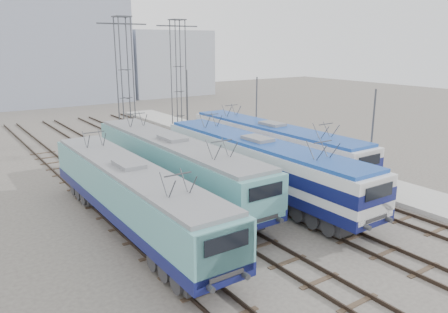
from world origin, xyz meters
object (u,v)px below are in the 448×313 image
at_px(locomotive_center_left, 175,163).
at_px(catenary_tower_east, 179,75).
at_px(safety_cone, 390,193).
at_px(locomotive_far_right, 273,143).
at_px(mast_front, 371,143).
at_px(locomotive_center_right, 259,162).
at_px(mast_mid, 256,118).
at_px(catenary_tower_west, 125,80).
at_px(mast_rear, 187,103).
at_px(locomotive_far_left, 132,193).

relative_size(locomotive_center_left, catenary_tower_east, 1.56).
bearing_deg(catenary_tower_east, safety_cone, -85.20).
height_order(locomotive_far_right, mast_front, mast_front).
bearing_deg(locomotive_center_right, mast_mid, 52.49).
bearing_deg(catenary_tower_east, catenary_tower_west, -162.90).
height_order(mast_front, mast_rear, same).
bearing_deg(locomotive_center_right, catenary_tower_east, 76.91).
relative_size(locomotive_center_left, locomotive_center_right, 1.01).
relative_size(locomotive_center_left, mast_mid, 2.67).
bearing_deg(mast_rear, locomotive_far_right, -96.42).
distance_m(locomotive_far_left, mast_rear, 25.94).
bearing_deg(locomotive_far_right, catenary_tower_west, 118.46).
height_order(locomotive_center_left, safety_cone, locomotive_center_left).
xyz_separation_m(catenary_tower_east, mast_rear, (2.10, 2.00, -3.14)).
xyz_separation_m(mast_front, mast_mid, (0.00, 12.00, 0.00)).
relative_size(locomotive_center_left, locomotive_far_right, 1.03).
xyz_separation_m(locomotive_center_left, locomotive_center_right, (4.50, -3.06, 0.03)).
bearing_deg(locomotive_center_right, mast_front, -30.42).
bearing_deg(locomotive_far_right, locomotive_center_left, -175.19).
distance_m(locomotive_center_left, catenary_tower_east, 18.07).
height_order(locomotive_center_right, mast_rear, mast_rear).
bearing_deg(mast_mid, catenary_tower_west, 137.07).
height_order(locomotive_center_right, catenary_tower_west, catenary_tower_west).
relative_size(locomotive_far_left, mast_rear, 2.54).
relative_size(locomotive_far_right, catenary_tower_east, 1.51).
distance_m(locomotive_far_right, safety_cone, 9.66).
distance_m(locomotive_far_left, safety_cone, 16.11).
bearing_deg(locomotive_far_left, mast_mid, 30.02).
height_order(catenary_tower_east, mast_front, catenary_tower_east).
relative_size(catenary_tower_west, mast_mid, 1.71).
bearing_deg(locomotive_center_left, mast_mid, 25.66).
bearing_deg(mast_front, locomotive_center_right, 149.58).
distance_m(catenary_tower_west, mast_mid, 12.16).
bearing_deg(locomotive_center_left, catenary_tower_west, 80.34).
height_order(catenary_tower_east, mast_mid, catenary_tower_east).
xyz_separation_m(locomotive_center_right, locomotive_far_right, (4.50, 3.82, -0.05)).
height_order(locomotive_far_left, mast_front, mast_front).
xyz_separation_m(mast_rear, safety_cone, (-0.10, -25.80, -2.91)).
relative_size(locomotive_center_left, mast_rear, 2.67).
bearing_deg(mast_mid, safety_cone, -90.42).
bearing_deg(catenary_tower_west, locomotive_center_right, -82.13).
bearing_deg(mast_rear, locomotive_center_left, -122.23).
xyz_separation_m(locomotive_center_right, safety_cone, (6.25, -5.53, -1.76)).
distance_m(locomotive_far_left, locomotive_far_right, 14.20).
bearing_deg(mast_mid, locomotive_far_right, -112.56).
bearing_deg(catenary_tower_west, locomotive_far_right, -61.54).
distance_m(catenary_tower_east, mast_rear, 4.28).
bearing_deg(locomotive_far_left, locomotive_center_right, 3.81).
distance_m(mast_front, safety_cone, 3.42).
distance_m(mast_front, mast_mid, 12.00).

